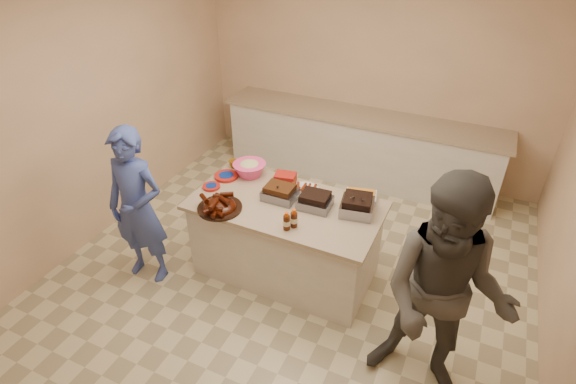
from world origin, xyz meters
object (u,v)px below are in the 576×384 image
at_px(bbq_bottle_a, 287,229).
at_px(guest_blue, 152,272).
at_px(rib_platter, 220,209).
at_px(island, 286,271).
at_px(plastic_cup, 233,167).
at_px(mustard_bottle, 267,194).
at_px(bbq_bottle_b, 294,226).
at_px(roasting_pan, 356,213).
at_px(guest_gray, 422,382).
at_px(coleslaw_bowl, 250,175).

xyz_separation_m(bbq_bottle_a, guest_blue, (-1.40, -0.24, -0.83)).
bearing_deg(rib_platter, island, 32.36).
bearing_deg(rib_platter, plastic_cup, 111.29).
xyz_separation_m(rib_platter, plastic_cup, (-0.27, 0.70, 0.00)).
bearing_deg(mustard_bottle, bbq_bottle_b, -38.85).
distance_m(rib_platter, bbq_bottle_a, 0.67).
bearing_deg(guest_blue, rib_platter, 14.45).
xyz_separation_m(roasting_pan, mustard_bottle, (-0.85, -0.07, 0.00)).
bearing_deg(guest_blue, bbq_bottle_a, 4.53).
xyz_separation_m(island, guest_gray, (1.50, -0.69, 0.00)).
xyz_separation_m(roasting_pan, coleslaw_bowl, (-1.18, 0.17, 0.00)).
bearing_deg(bbq_bottle_a, mustard_bottle, 133.81).
relative_size(bbq_bottle_a, guest_blue, 0.11).
height_order(rib_platter, roasting_pan, rib_platter).
distance_m(island, bbq_bottle_b, 0.90).
bearing_deg(guest_gray, guest_blue, -179.13).
bearing_deg(bbq_bottle_a, guest_gray, -14.65).
bearing_deg(guest_gray, rib_platter, 172.67).
xyz_separation_m(roasting_pan, plastic_cup, (-1.41, 0.24, 0.00)).
bearing_deg(guest_gray, bbq_bottle_a, 168.38).
height_order(rib_platter, guest_gray, rib_platter).
relative_size(rib_platter, roasting_pan, 1.43).
relative_size(rib_platter, guest_blue, 0.26).
distance_m(roasting_pan, coleslaw_bowl, 1.19).
xyz_separation_m(rib_platter, guest_gray, (2.00, -0.37, -0.83)).
xyz_separation_m(mustard_bottle, guest_gray, (1.72, -0.76, -0.83)).
bearing_deg(bbq_bottle_a, island, 116.24).
distance_m(island, guest_gray, 1.65).
xyz_separation_m(guest_blue, guest_gray, (2.73, -0.10, 0.00)).
bearing_deg(island, mustard_bottle, 163.62).
relative_size(coleslaw_bowl, bbq_bottle_b, 1.87).
height_order(roasting_pan, bbq_bottle_b, bbq_bottle_b).
bearing_deg(rib_platter, guest_gray, -10.36).
bearing_deg(coleslaw_bowl, guest_gray, -26.04).
relative_size(mustard_bottle, guest_blue, 0.08).
relative_size(mustard_bottle, plastic_cup, 1.36).
bearing_deg(coleslaw_bowl, bbq_bottle_b, -38.08).
bearing_deg(guest_blue, island, 19.92).
relative_size(mustard_bottle, guest_gray, 0.07).
bearing_deg(plastic_cup, rib_platter, -68.71).
distance_m(coleslaw_bowl, guest_gray, 2.42).
relative_size(roasting_pan, guest_gray, 0.15).
distance_m(roasting_pan, bbq_bottle_a, 0.67).
distance_m(rib_platter, coleslaw_bowl, 0.63).
relative_size(rib_platter, mustard_bottle, 3.27).
height_order(coleslaw_bowl, plastic_cup, coleslaw_bowl).
distance_m(bbq_bottle_b, plastic_cup, 1.18).
height_order(roasting_pan, guest_blue, roasting_pan).
height_order(roasting_pan, coleslaw_bowl, coleslaw_bowl).
xyz_separation_m(bbq_bottle_a, plastic_cup, (-0.94, 0.71, 0.00)).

